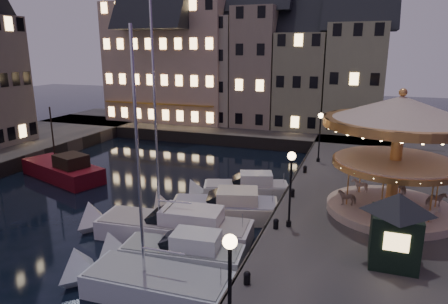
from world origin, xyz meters
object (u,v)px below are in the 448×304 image
at_px(streetlamp_b, 291,179).
at_px(ticket_kiosk, 397,216).
at_px(motorboat_d, 218,209).
at_px(motorboat_e, 240,190).
at_px(red_fishing_boat, 64,171).
at_px(carousel, 399,133).
at_px(motorboat_a, 146,283).
at_px(bollard_b, 276,223).
at_px(streetlamp_a, 230,279).
at_px(motorboat_b, 175,254).
at_px(bollard_c, 292,192).
at_px(bollard_a, 247,277).
at_px(motorboat_c, 168,227).
at_px(streetlamp_c, 320,130).
at_px(bollard_d, 305,169).

bearing_deg(streetlamp_b, ticket_kiosk, -23.90).
relative_size(motorboat_d, motorboat_e, 1.11).
xyz_separation_m(red_fishing_boat, ticket_kiosk, (25.06, -7.91, 2.85)).
bearing_deg(carousel, motorboat_a, -135.75).
bearing_deg(bollard_b, streetlamp_b, 39.81).
relative_size(streetlamp_a, motorboat_b, 0.58).
bearing_deg(bollard_c, bollard_a, -90.00).
relative_size(bollard_b, motorboat_b, 0.08).
height_order(motorboat_c, ticket_kiosk, motorboat_c).
xyz_separation_m(motorboat_a, motorboat_b, (0.12, 2.57, 0.10)).
distance_m(streetlamp_c, carousel, 11.21).
xyz_separation_m(motorboat_b, motorboat_d, (0.04, 6.24, 0.00)).
bearing_deg(ticket_kiosk, bollard_b, 162.87).
bearing_deg(bollard_d, motorboat_a, -105.57).
bearing_deg(motorboat_c, bollard_c, 42.19).
xyz_separation_m(bollard_a, red_fishing_boat, (-19.38, 11.66, -0.89)).
bearing_deg(streetlamp_c, carousel, -61.47).
xyz_separation_m(bollard_c, motorboat_a, (-4.55, -10.83, -1.06)).
xyz_separation_m(bollard_c, red_fishing_boat, (-19.38, 1.16, -0.89)).
bearing_deg(bollard_d, carousel, -46.51).
xyz_separation_m(bollard_b, bollard_d, (0.00, 10.50, 0.00)).
bearing_deg(streetlamp_b, motorboat_c, -170.87).
distance_m(streetlamp_b, ticket_kiosk, 5.57).
distance_m(bollard_a, bollard_c, 10.50).
bearing_deg(carousel, bollard_c, 173.36).
relative_size(bollard_d, ticket_kiosk, 0.15).
distance_m(bollard_a, motorboat_a, 4.68).
bearing_deg(bollard_b, streetlamp_a, -86.39).
relative_size(motorboat_d, red_fishing_boat, 0.90).
bearing_deg(motorboat_b, bollard_a, -26.91).
height_order(motorboat_c, motorboat_d, motorboat_c).
bearing_deg(motorboat_c, bollard_d, 60.93).
bearing_deg(bollard_c, motorboat_d, -155.34).
distance_m(bollard_c, motorboat_d, 4.92).
relative_size(streetlamp_b, ticket_kiosk, 1.10).
relative_size(motorboat_a, ticket_kiosk, 3.32).
bearing_deg(bollard_a, red_fishing_boat, 148.98).
distance_m(motorboat_a, red_fishing_boat, 19.07).
xyz_separation_m(bollard_b, motorboat_e, (-4.11, 6.81, -0.96)).
height_order(streetlamp_b, red_fishing_boat, red_fishing_boat).
height_order(streetlamp_c, motorboat_b, streetlamp_c).
height_order(bollard_c, bollard_d, same).
relative_size(bollard_b, motorboat_c, 0.04).
distance_m(streetlamp_a, red_fishing_boat, 25.60).
distance_m(streetlamp_c, bollard_b, 14.22).
bearing_deg(red_fishing_boat, motorboat_e, 2.45).
xyz_separation_m(motorboat_e, red_fishing_boat, (-15.28, -0.65, 0.07)).
relative_size(bollard_c, motorboat_a, 0.05).
bearing_deg(motorboat_e, bollard_c, -23.82).
height_order(bollard_c, ticket_kiosk, ticket_kiosk).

